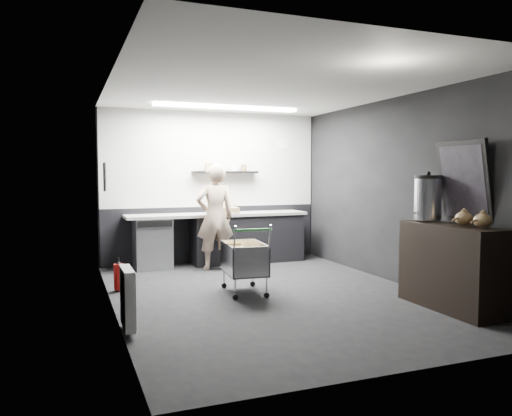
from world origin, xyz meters
name	(u,v)px	position (x,y,z in m)	size (l,w,h in m)	color
floor	(271,295)	(0.00, 0.00, 0.00)	(5.50, 5.50, 0.00)	black
ceiling	(271,87)	(0.00, 0.00, 2.70)	(5.50, 5.50, 0.00)	silver
wall_back	(213,187)	(0.00, 2.75, 1.35)	(5.50, 5.50, 0.00)	black
wall_front	(406,205)	(0.00, -2.75, 1.35)	(5.50, 5.50, 0.00)	black
wall_left	(111,195)	(-2.00, 0.00, 1.35)	(5.50, 5.50, 0.00)	black
wall_right	(399,191)	(2.00, 0.00, 1.35)	(5.50, 5.50, 0.00)	black
kitchen_wall_panel	(213,159)	(0.00, 2.73, 1.85)	(3.95, 0.02, 1.70)	silver
dado_panel	(213,234)	(0.00, 2.73, 0.50)	(3.95, 0.02, 1.00)	black
floating_shelf	(225,172)	(0.20, 2.62, 1.62)	(1.20, 0.22, 0.04)	black
wall_clock	(284,144)	(1.40, 2.72, 2.15)	(0.20, 0.20, 0.03)	white
poster	(105,177)	(-1.98, 1.30, 1.55)	(0.02, 0.30, 0.40)	silver
poster_red_band	(105,172)	(-1.98, 1.30, 1.62)	(0.01, 0.22, 0.10)	red
radiator	(127,298)	(-1.94, -0.90, 0.35)	(0.10, 0.50, 0.60)	white
ceiling_strip	(227,107)	(0.00, 1.85, 2.67)	(2.40, 0.20, 0.04)	white
prep_counter	(225,238)	(0.14, 2.42, 0.46)	(3.20, 0.61, 0.90)	black
person	(215,217)	(-0.18, 1.97, 0.88)	(0.64, 0.42, 1.76)	beige
shopping_cart	(244,261)	(-0.29, 0.23, 0.43)	(0.56, 0.87, 0.91)	silver
sideboard	(451,256)	(1.74, -1.35, 0.63)	(0.57, 1.33, 2.00)	black
fire_extinguisher	(119,276)	(-1.85, 0.92, 0.21)	(0.13, 0.13, 0.44)	#AE0E0B
cardboard_box	(223,210)	(0.07, 2.37, 0.95)	(0.52, 0.40, 0.10)	#957B4F
pink_tub	(224,208)	(0.11, 2.42, 0.99)	(0.18, 0.18, 0.18)	silver
white_container	(213,209)	(-0.10, 2.37, 0.98)	(0.19, 0.14, 0.16)	white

